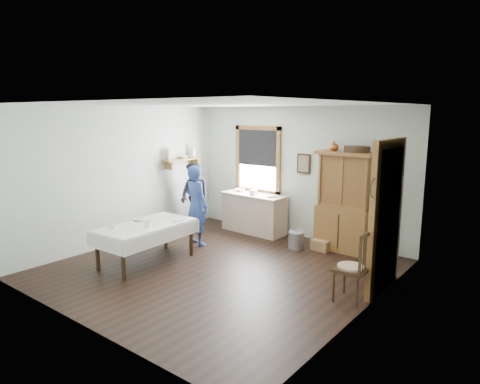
% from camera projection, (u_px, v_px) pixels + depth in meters
% --- Properties ---
extents(room, '(5.01, 5.01, 2.70)m').
position_uv_depth(room, '(219.00, 189.00, 6.91)').
color(room, black).
rests_on(room, ground).
extents(window, '(1.18, 0.07, 1.48)m').
position_uv_depth(window, '(258.00, 156.00, 9.37)').
color(window, white).
rests_on(window, room).
extents(doorway, '(0.09, 1.14, 2.22)m').
position_uv_depth(doorway, '(387.00, 213.00, 6.11)').
color(doorway, '#42362F').
rests_on(doorway, room).
extents(wall_shelf, '(0.24, 1.00, 0.44)m').
position_uv_depth(wall_shelf, '(183.00, 158.00, 9.49)').
color(wall_shelf, brown).
rests_on(wall_shelf, room).
extents(framed_picture, '(0.30, 0.04, 0.40)m').
position_uv_depth(framed_picture, '(303.00, 164.00, 8.68)').
color(framed_picture, '#362412').
rests_on(framed_picture, room).
extents(rug_beater, '(0.01, 0.27, 0.27)m').
position_uv_depth(rug_beater, '(375.00, 179.00, 5.58)').
color(rug_beater, black).
rests_on(rug_beater, room).
extents(work_counter, '(1.50, 0.63, 0.85)m').
position_uv_depth(work_counter, '(254.00, 213.00, 9.27)').
color(work_counter, tan).
rests_on(work_counter, room).
extents(china_hutch, '(1.12, 0.56, 1.87)m').
position_uv_depth(china_hutch, '(345.00, 202.00, 7.95)').
color(china_hutch, brown).
rests_on(china_hutch, room).
extents(dining_table, '(0.99, 1.75, 0.68)m').
position_uv_depth(dining_table, '(147.00, 243.00, 7.39)').
color(dining_table, white).
rests_on(dining_table, room).
extents(spindle_chair, '(0.47, 0.47, 1.01)m').
position_uv_depth(spindle_chair, '(351.00, 266.00, 5.85)').
color(spindle_chair, '#362412').
rests_on(spindle_chair, room).
extents(pail, '(0.36, 0.36, 0.32)m').
position_uv_depth(pail, '(296.00, 240.00, 8.20)').
color(pail, '#94959C').
rests_on(pail, room).
extents(wicker_basket, '(0.35, 0.25, 0.20)m').
position_uv_depth(wicker_basket, '(321.00, 245.00, 8.09)').
color(wicker_basket, olive).
rests_on(wicker_basket, room).
extents(woman_blue, '(0.58, 0.43, 1.46)m').
position_uv_depth(woman_blue, '(196.00, 208.00, 8.33)').
color(woman_blue, navy).
rests_on(woman_blue, room).
extents(figure_dark, '(0.72, 0.58, 1.39)m').
position_uv_depth(figure_dark, '(195.00, 200.00, 9.36)').
color(figure_dark, black).
rests_on(figure_dark, room).
extents(table_cup_a, '(0.14, 0.14, 0.10)m').
position_uv_depth(table_cup_a, '(112.00, 225.00, 7.09)').
color(table_cup_a, white).
rests_on(table_cup_a, dining_table).
extents(table_cup_b, '(0.12, 0.12, 0.10)m').
position_uv_depth(table_cup_b, '(147.00, 225.00, 7.13)').
color(table_cup_b, white).
rests_on(table_cup_b, dining_table).
extents(table_bowl, '(0.23, 0.23, 0.05)m').
position_uv_depth(table_bowl, '(138.00, 219.00, 7.58)').
color(table_bowl, white).
rests_on(table_bowl, dining_table).
extents(counter_book, '(0.26, 0.27, 0.02)m').
position_uv_depth(counter_book, '(267.00, 196.00, 8.92)').
color(counter_book, '#7D6A53').
rests_on(counter_book, work_counter).
extents(counter_bowl, '(0.25, 0.25, 0.07)m').
position_uv_depth(counter_bowl, '(240.00, 190.00, 9.49)').
color(counter_bowl, white).
rests_on(counter_bowl, work_counter).
extents(shelf_bowl, '(0.22, 0.22, 0.05)m').
position_uv_depth(shelf_bowl, '(184.00, 157.00, 9.50)').
color(shelf_bowl, white).
rests_on(shelf_bowl, wall_shelf).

